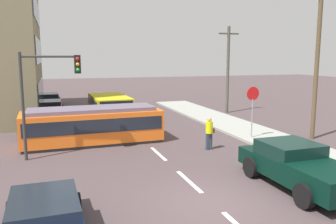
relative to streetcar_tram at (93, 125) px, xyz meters
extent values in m
plane|color=#4B3D3F|center=(2.77, 0.76, -1.01)|extent=(120.00, 120.00, 0.00)
cube|color=#9C9F96|center=(9.57, -3.24, -0.94)|extent=(3.20, 36.00, 0.14)
cube|color=silver|center=(2.77, -7.24, -1.01)|extent=(0.16, 2.40, 0.01)
cube|color=silver|center=(2.77, -3.24, -1.01)|extent=(0.16, 2.40, 0.01)
cube|color=silver|center=(2.77, 6.00, -1.01)|extent=(0.16, 2.40, 0.01)
cube|color=silver|center=(2.77, 12.00, -1.01)|extent=(0.16, 2.40, 0.01)
cube|color=#2D3847|center=(-2.90, 11.53, 0.91)|extent=(0.06, 12.38, 1.92)
cube|color=#2D3847|center=(-2.90, 11.53, 4.11)|extent=(0.06, 12.38, 1.92)
cube|color=#2D3847|center=(-2.90, 11.53, 7.31)|extent=(0.06, 12.38, 1.92)
cube|color=orange|center=(0.00, 0.00, -0.06)|extent=(7.45, 2.68, 1.61)
cube|color=#2D2D2D|center=(0.00, 0.00, -0.94)|extent=(7.30, 2.55, 0.15)
cube|color=slate|center=(0.00, 0.00, 0.85)|extent=(6.70, 2.29, 0.20)
cube|color=#1E232D|center=(0.00, 0.00, 0.14)|extent=(7.16, 2.71, 0.71)
cube|color=gold|center=(2.00, 6.82, 0.04)|extent=(2.63, 5.38, 1.51)
cube|color=black|center=(2.07, 4.21, 0.27)|extent=(2.25, 0.17, 0.90)
cube|color=black|center=(2.00, 6.82, 0.31)|extent=(2.65, 4.59, 0.60)
cylinder|color=black|center=(2.04, 5.11, -0.56)|extent=(2.57, 0.96, 0.90)
cylinder|color=black|center=(1.96, 8.52, -0.56)|extent=(2.57, 0.96, 0.90)
cylinder|color=#2B3847|center=(5.34, -3.28, -0.59)|extent=(0.16, 0.16, 0.85)
cylinder|color=#2B3847|center=(5.54, -3.28, -0.59)|extent=(0.16, 0.16, 0.85)
cylinder|color=yellow|center=(5.44, -3.28, 0.14)|extent=(0.36, 0.36, 0.60)
sphere|color=tan|center=(5.44, -3.28, 0.55)|extent=(0.22, 0.22, 0.22)
cube|color=brown|center=(5.66, -3.23, -0.06)|extent=(0.22, 0.17, 0.24)
cube|color=black|center=(6.27, -9.04, -0.34)|extent=(2.05, 5.02, 0.65)
cube|color=black|center=(6.26, -8.49, 0.26)|extent=(1.92, 1.92, 0.55)
cube|color=black|center=(6.28, -10.42, 0.05)|extent=(2.02, 2.27, 0.12)
cylinder|color=black|center=(5.25, -7.55, -0.61)|extent=(0.29, 0.80, 0.80)
cylinder|color=black|center=(7.25, -7.53, -0.61)|extent=(0.29, 0.80, 0.80)
cylinder|color=black|center=(5.28, -10.55, -0.61)|extent=(0.29, 0.80, 0.80)
cube|color=navy|center=(-2.31, -9.97, -0.50)|extent=(1.90, 4.17, 0.55)
cube|color=black|center=(-2.31, -10.12, -0.02)|extent=(1.71, 2.31, 0.40)
cylinder|color=black|center=(-3.24, -8.75, -0.69)|extent=(0.24, 0.65, 0.64)
cylinder|color=black|center=(-1.44, -8.70, -0.69)|extent=(0.24, 0.65, 0.64)
cube|color=black|center=(-2.65, 4.00, -0.50)|extent=(1.97, 4.40, 0.55)
cube|color=black|center=(-2.66, 3.85, -0.02)|extent=(1.79, 2.43, 0.40)
cylinder|color=black|center=(-3.58, 5.33, -0.69)|extent=(0.23, 0.64, 0.64)
cylinder|color=black|center=(-1.68, 5.29, -0.69)|extent=(0.23, 0.64, 0.64)
cylinder|color=black|center=(-3.62, 2.71, -0.69)|extent=(0.23, 0.64, 0.64)
cylinder|color=black|center=(-1.73, 2.67, -0.69)|extent=(0.23, 0.64, 0.64)
cube|color=maroon|center=(-2.20, 10.65, -0.50)|extent=(1.85, 4.25, 0.55)
cube|color=black|center=(-2.21, 10.50, -0.02)|extent=(1.66, 2.35, 0.40)
cylinder|color=black|center=(-3.04, 11.94, -0.69)|extent=(0.24, 0.65, 0.64)
cylinder|color=black|center=(-1.30, 11.89, -0.69)|extent=(0.24, 0.65, 0.64)
cylinder|color=black|center=(-3.10, 9.41, -0.69)|extent=(0.24, 0.65, 0.64)
cylinder|color=black|center=(-1.37, 9.37, -0.69)|extent=(0.24, 0.65, 0.64)
cube|color=black|center=(-2.28, 16.77, -0.50)|extent=(1.71, 4.36, 0.55)
cube|color=black|center=(-2.28, 16.62, -0.02)|extent=(1.57, 2.40, 0.40)
cylinder|color=black|center=(-3.13, 18.07, -0.69)|extent=(0.22, 0.64, 0.64)
cylinder|color=black|center=(-1.43, 18.07, -0.69)|extent=(0.22, 0.64, 0.64)
cylinder|color=black|center=(-3.13, 15.46, -0.69)|extent=(0.22, 0.64, 0.64)
cylinder|color=black|center=(-1.43, 15.46, -0.69)|extent=(0.22, 0.64, 0.64)
cylinder|color=gray|center=(8.65, -2.09, 0.23)|extent=(0.07, 0.07, 2.20)
cylinder|color=red|center=(8.65, -2.09, 1.63)|extent=(0.76, 0.04, 0.76)
cylinder|color=#333333|center=(-3.27, -2.32, 1.42)|extent=(0.14, 0.14, 4.88)
cylinder|color=#333333|center=(-2.05, -2.32, 3.66)|extent=(2.44, 0.10, 0.10)
cube|color=black|center=(-0.83, -2.32, 3.31)|extent=(0.28, 0.24, 0.84)
sphere|color=red|center=(-0.83, -2.45, 3.56)|extent=(0.16, 0.16, 0.16)
sphere|color=gold|center=(-0.83, -2.45, 3.31)|extent=(0.16, 0.16, 0.16)
sphere|color=green|center=(-0.83, -2.45, 3.06)|extent=(0.16, 0.16, 0.16)
cylinder|color=brown|center=(12.10, -3.00, 3.24)|extent=(0.24, 0.24, 8.51)
cylinder|color=#4B493C|center=(11.98, 7.13, 2.57)|extent=(0.24, 0.24, 7.17)
cube|color=#4B493C|center=(11.98, 7.13, 5.55)|extent=(1.80, 0.12, 0.12)
camera|label=1|loc=(-1.94, -18.86, 3.63)|focal=37.01mm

